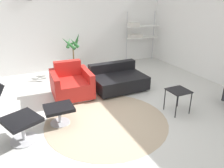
# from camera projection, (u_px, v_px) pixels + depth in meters

# --- Properties ---
(ground_plane) EXTENTS (12.00, 12.00, 0.00)m
(ground_plane) POSITION_uv_depth(u_px,v_px,m) (97.00, 115.00, 4.31)
(ground_plane) COLOR silver
(wall_back) EXTENTS (12.00, 0.09, 2.80)m
(wall_back) POSITION_uv_depth(u_px,v_px,m) (57.00, 24.00, 6.47)
(wall_back) COLOR white
(wall_back) RESTS_ON ground_plane
(round_rug) EXTENTS (2.30, 2.30, 0.01)m
(round_rug) POSITION_uv_depth(u_px,v_px,m) (107.00, 121.00, 4.12)
(round_rug) COLOR tan
(round_rug) RESTS_ON ground_plane
(ottoman) EXTENTS (0.51, 0.43, 0.34)m
(ottoman) POSITION_uv_depth(u_px,v_px,m) (59.00, 111.00, 3.95)
(ottoman) COLOR #BCBCC1
(ottoman) RESTS_ON ground_plane
(armchair_red) EXTENTS (0.90, 0.94, 0.77)m
(armchair_red) POSITION_uv_depth(u_px,v_px,m) (71.00, 85.00, 5.03)
(armchair_red) COLOR silver
(armchair_red) RESTS_ON ground_plane
(couch_low) EXTENTS (1.27, 0.95, 0.60)m
(couch_low) POSITION_uv_depth(u_px,v_px,m) (118.00, 80.00, 5.47)
(couch_low) COLOR black
(couch_low) RESTS_ON ground_plane
(side_table) EXTENTS (0.39, 0.39, 0.48)m
(side_table) POSITION_uv_depth(u_px,v_px,m) (178.00, 93.00, 4.29)
(side_table) COLOR black
(side_table) RESTS_ON ground_plane
(potted_plant) EXTENTS (0.60, 0.61, 1.25)m
(potted_plant) POSITION_uv_depth(u_px,v_px,m) (74.00, 59.00, 6.38)
(potted_plant) COLOR brown
(potted_plant) RESTS_ON ground_plane
(shelf_unit) EXTENTS (1.14, 0.28, 1.70)m
(shelf_unit) POSITION_uv_depth(u_px,v_px,m) (138.00, 32.00, 7.33)
(shelf_unit) COLOR #BCBCC1
(shelf_unit) RESTS_ON ground_plane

